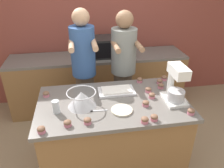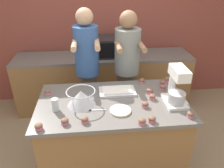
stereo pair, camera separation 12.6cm
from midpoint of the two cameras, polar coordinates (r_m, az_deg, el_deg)
ground_plane at (r=2.86m, az=1.45°, el=-20.39°), size 16.00×16.00×0.00m
back_wall at (r=3.70m, az=-1.73°, el=15.74°), size 10.00×0.06×2.70m
island_counter at (r=2.53m, az=1.57°, el=-13.40°), size 1.53×0.89×0.92m
back_counter at (r=3.68m, az=-1.13°, el=0.79°), size 2.80×0.60×0.91m
person_left at (r=2.84m, az=-5.13°, el=2.87°), size 0.32×0.49×1.75m
person_right at (r=2.90m, az=5.08°, el=2.84°), size 0.34×0.50×1.71m
stand_mixer at (r=2.25m, az=18.03°, el=-1.04°), size 0.20×0.30×0.39m
mixing_bowl at (r=2.17m, az=-6.41°, el=-3.56°), size 0.29×0.29×0.16m
baking_tray at (r=2.40m, az=2.88°, el=-1.86°), size 0.40×0.22×0.04m
microwave_oven at (r=3.46m, az=1.38°, el=9.78°), size 0.52×0.39×0.29m
drinking_glass at (r=2.14m, az=-12.98°, el=-5.33°), size 0.07×0.07×0.13m
small_plate at (r=2.11m, az=3.93°, el=-6.96°), size 0.21×0.21×0.02m
knife at (r=2.12m, az=-3.27°, el=-6.87°), size 0.22×0.03×0.01m
cupcake_0 at (r=2.16m, az=21.49°, el=-7.44°), size 0.07×0.07×0.06m
cupcake_1 at (r=2.44m, az=-15.04°, el=-2.02°), size 0.07×0.07×0.06m
cupcake_2 at (r=1.96m, az=-10.39°, el=-9.60°), size 0.07×0.07×0.06m
cupcake_3 at (r=2.63m, az=9.21°, el=0.81°), size 0.07×0.07×0.06m
cupcake_4 at (r=1.96m, az=-5.28°, el=-9.32°), size 0.07×0.07×0.06m
cupcake_5 at (r=1.96m, az=-16.84°, el=-10.65°), size 0.07×0.07×0.06m
cupcake_6 at (r=2.18m, az=10.31°, el=-5.35°), size 0.07×0.07×0.06m
cupcake_7 at (r=2.00m, az=12.22°, el=-9.00°), size 0.07×0.07×0.06m
cupcake_8 at (r=2.53m, az=14.51°, el=-0.87°), size 0.07×0.07×0.06m
cupcake_9 at (r=2.72m, az=15.52°, el=1.14°), size 0.07×0.07×0.06m
cupcake_10 at (r=2.32m, az=12.08°, el=-3.36°), size 0.07×0.07×0.06m
cupcake_11 at (r=2.43m, az=11.26°, el=-1.81°), size 0.07×0.07×0.06m
cupcake_12 at (r=2.63m, az=14.31°, el=0.28°), size 0.07×0.07×0.06m
cupcake_13 at (r=1.96m, az=9.72°, el=-9.60°), size 0.07×0.07×0.06m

